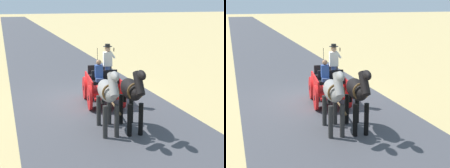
% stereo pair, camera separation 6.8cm
% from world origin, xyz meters
% --- Properties ---
extents(ground_plane, '(200.00, 200.00, 0.00)m').
position_xyz_m(ground_plane, '(0.00, 0.00, 0.00)').
color(ground_plane, tan).
extents(road_surface, '(6.23, 160.00, 0.01)m').
position_xyz_m(road_surface, '(0.00, 0.00, 0.00)').
color(road_surface, '#424247').
rests_on(road_surface, ground).
extents(horse_drawn_carriage, '(1.70, 4.51, 2.50)m').
position_xyz_m(horse_drawn_carriage, '(-0.45, 0.98, 0.82)').
color(horse_drawn_carriage, red).
rests_on(horse_drawn_carriage, ground).
extents(horse_near_side, '(0.72, 2.14, 2.21)m').
position_xyz_m(horse_near_side, '(-0.46, 4.03, 1.32)').
color(horse_near_side, black).
rests_on(horse_near_side, ground).
extents(horse_off_side, '(0.73, 2.14, 2.21)m').
position_xyz_m(horse_off_side, '(0.30, 3.93, 1.32)').
color(horse_off_side, gray).
rests_on(horse_off_side, ground).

